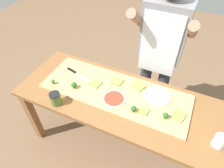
# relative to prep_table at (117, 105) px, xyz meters

# --- Properties ---
(ground_plane) EXTENTS (8.00, 8.00, 0.00)m
(ground_plane) POSITION_rel_prep_table_xyz_m (0.00, 0.00, -0.67)
(ground_plane) COLOR brown
(prep_table) EXTENTS (1.81, 0.71, 0.77)m
(prep_table) POSITION_rel_prep_table_xyz_m (0.00, 0.00, 0.00)
(prep_table) COLOR brown
(prep_table) RESTS_ON ground
(cutting_board) EXTENTS (1.33, 0.48, 0.02)m
(cutting_board) POSITION_rel_prep_table_xyz_m (-0.04, 0.05, 0.11)
(cutting_board) COLOR tan
(cutting_board) RESTS_ON prep_table
(chefs_knife) EXTENTS (0.29, 0.09, 0.02)m
(chefs_knife) POSITION_rel_prep_table_xyz_m (-0.50, 0.10, 0.13)
(chefs_knife) COLOR #B7BABF
(chefs_knife) RESTS_ON cutting_board
(pizza_whole_tomato_red) EXTENTS (0.21, 0.21, 0.02)m
(pizza_whole_tomato_red) POSITION_rel_prep_table_xyz_m (-0.01, -0.05, 0.13)
(pizza_whole_tomato_red) COLOR beige
(pizza_whole_tomato_red) RESTS_ON cutting_board
(pizza_whole_white_garlic) EXTENTS (0.23, 0.23, 0.02)m
(pizza_whole_white_garlic) POSITION_rel_prep_table_xyz_m (0.32, 0.14, 0.13)
(pizza_whole_white_garlic) COLOR beige
(pizza_whole_white_garlic) RESTS_ON cutting_board
(pizza_slice_center) EXTENTS (0.11, 0.11, 0.01)m
(pizza_slice_center) POSITION_rel_prep_table_xyz_m (-0.24, 0.05, 0.13)
(pizza_slice_center) COLOR #899E4C
(pizza_slice_center) RESTS_ON cutting_board
(pizza_slice_near_right) EXTENTS (0.11, 0.11, 0.01)m
(pizza_slice_near_right) POSITION_rel_prep_table_xyz_m (-0.07, 0.16, 0.13)
(pizza_slice_near_right) COLOR #899E4C
(pizza_slice_near_right) RESTS_ON cutting_board
(pizza_slice_near_left) EXTENTS (0.14, 0.14, 0.01)m
(pizza_slice_near_left) POSITION_rel_prep_table_xyz_m (0.13, 0.19, 0.13)
(pizza_slice_near_left) COLOR #899E4C
(pizza_slice_near_left) RESTS_ON cutting_board
(pizza_slice_far_right) EXTENTS (0.08, 0.08, 0.01)m
(pizza_slice_far_right) POSITION_rel_prep_table_xyz_m (0.27, -0.07, 0.13)
(pizza_slice_far_right) COLOR #899E4C
(pizza_slice_far_right) RESTS_ON cutting_board
(pizza_slice_far_left) EXTENTS (0.13, 0.13, 0.01)m
(pizza_slice_far_left) POSITION_rel_prep_table_xyz_m (0.53, 0.01, 0.13)
(pizza_slice_far_left) COLOR #899E4C
(pizza_slice_far_left) RESTS_ON cutting_board
(broccoli_floret_center_right) EXTENTS (0.05, 0.05, 0.06)m
(broccoli_floret_center_right) POSITION_rel_prep_table_xyz_m (0.19, -0.10, 0.16)
(broccoli_floret_center_right) COLOR #366618
(broccoli_floret_center_right) RESTS_ON cutting_board
(broccoli_floret_center_left) EXTENTS (0.05, 0.05, 0.07)m
(broccoli_floret_center_left) POSITION_rel_prep_table_xyz_m (-0.39, -0.08, 0.16)
(broccoli_floret_center_left) COLOR #366618
(broccoli_floret_center_left) RESTS_ON cutting_board
(broccoli_floret_back_left) EXTENTS (0.04, 0.04, 0.05)m
(broccoli_floret_back_left) POSITION_rel_prep_table_xyz_m (-0.60, -0.11, 0.16)
(broccoli_floret_back_left) COLOR #487A23
(broccoli_floret_back_left) RESTS_ON cutting_board
(broccoli_floret_front_right) EXTENTS (0.05, 0.05, 0.06)m
(broccoli_floret_front_right) POSITION_rel_prep_table_xyz_m (0.44, -0.06, 0.16)
(broccoli_floret_front_right) COLOR #366618
(broccoli_floret_front_right) RESTS_ON cutting_board
(cheese_crumble_a) EXTENTS (0.02, 0.02, 0.02)m
(cheese_crumble_a) POSITION_rel_prep_table_xyz_m (-0.34, 0.21, 0.13)
(cheese_crumble_a) COLOR silver
(cheese_crumble_a) RESTS_ON cutting_board
(cheese_crumble_b) EXTENTS (0.02, 0.02, 0.01)m
(cheese_crumble_b) POSITION_rel_prep_table_xyz_m (0.46, 0.22, 0.13)
(cheese_crumble_b) COLOR silver
(cheese_crumble_b) RESTS_ON cutting_board
(cheese_crumble_c) EXTENTS (0.02, 0.02, 0.01)m
(cheese_crumble_c) POSITION_rel_prep_table_xyz_m (0.57, 0.23, 0.13)
(cheese_crumble_c) COLOR white
(cheese_crumble_c) RESTS_ON cutting_board
(cheese_crumble_d) EXTENTS (0.02, 0.02, 0.01)m
(cheese_crumble_d) POSITION_rel_prep_table_xyz_m (-0.67, 0.08, 0.13)
(cheese_crumble_d) COLOR white
(cheese_crumble_d) RESTS_ON cutting_board
(flour_cup) EXTENTS (0.09, 0.09, 0.09)m
(flour_cup) POSITION_rel_prep_table_xyz_m (0.84, -0.11, 0.14)
(flour_cup) COLOR white
(flour_cup) RESTS_ON prep_table
(sauce_jar) EXTENTS (0.09, 0.09, 0.12)m
(sauce_jar) POSITION_rel_prep_table_xyz_m (-0.44, -0.28, 0.16)
(sauce_jar) COLOR #517033
(sauce_jar) RESTS_ON prep_table
(cook_center) EXTENTS (0.54, 0.39, 1.67)m
(cook_center) POSITION_rel_prep_table_xyz_m (0.20, 0.55, 0.33)
(cook_center) COLOR #333847
(cook_center) RESTS_ON ground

